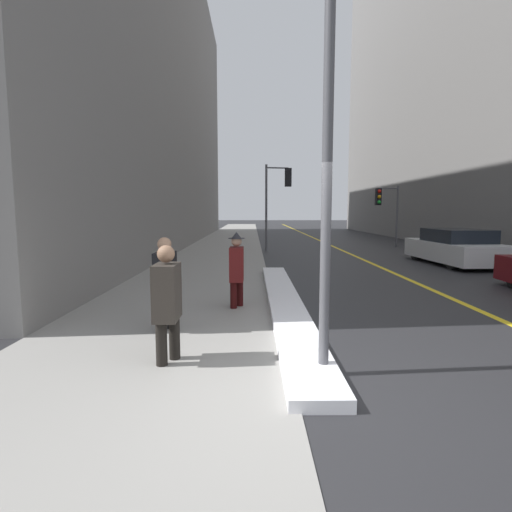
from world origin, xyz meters
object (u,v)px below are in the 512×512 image
Objects in this scene: pedestrian_trailing at (237,267)px; traffic_light_far at (385,203)px; pedestrian_with_shoulder_bag at (166,280)px; traffic_light_near at (279,189)px; parked_car_white at (455,248)px; lamp_post at (328,105)px; pedestrian_in_glasses at (167,298)px.

traffic_light_far is at bearing 151.43° from pedestrian_trailing.
traffic_light_near is at bearing 168.76° from pedestrian_with_shoulder_bag.
traffic_light_far is at bearing 150.80° from pedestrian_with_shoulder_bag.
parked_car_white is (6.12, -5.41, -2.42)m from traffic_light_near.
traffic_light_near is 8.52m from parked_car_white.
lamp_post is 3.01m from pedestrian_in_glasses.
pedestrian_trailing is (1.09, 1.58, -0.01)m from pedestrian_with_shoulder_bag.
lamp_post is 4.25m from pedestrian_trailing.
parked_car_white is (8.86, 8.11, -0.24)m from pedestrian_with_shoulder_bag.
lamp_post is at bearing 19.14° from pedestrian_trailing.
pedestrian_in_glasses reaches higher than parked_car_white.
traffic_light_near reaches higher than traffic_light_far.
parked_car_white is (6.61, 9.91, -2.51)m from lamp_post.
pedestrian_in_glasses is at bearing -108.79° from traffic_light_near.
traffic_light_far reaches higher than pedestrian_with_shoulder_bag.
pedestrian_with_shoulder_bag is 0.35× the size of parked_car_white.
pedestrian_with_shoulder_bag is 12.01m from parked_car_white.
pedestrian_trailing is at bearing 165.71° from pedestrian_in_glasses.
traffic_light_far is 2.16× the size of pedestrian_in_glasses.
traffic_light_near is 2.73× the size of pedestrian_trailing.
lamp_post is at bearing -101.39° from traffic_light_near.
pedestrian_trailing is (-7.49, -13.62, -1.54)m from traffic_light_far.
traffic_light_near is 12.24m from pedestrian_trailing.
pedestrian_in_glasses is at bearing 13.15° from pedestrian_with_shoulder_bag.
lamp_post is 15.33m from traffic_light_near.
parked_car_white is at bearing -51.01° from traffic_light_near.
pedestrian_with_shoulder_bag is at bearing 141.27° from lamp_post.
traffic_light_near reaches higher than pedestrian_with_shoulder_bag.
parked_car_white is (7.77, 6.52, -0.22)m from pedestrian_trailing.
pedestrian_in_glasses is 0.99× the size of pedestrian_trailing.
traffic_light_far reaches higher than parked_car_white.
pedestrian_trailing is (-1.65, -11.93, -2.20)m from traffic_light_near.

